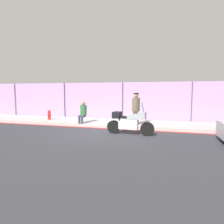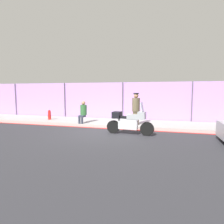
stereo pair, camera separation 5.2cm
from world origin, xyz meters
name	(u,v)px [view 1 (the left image)]	position (x,y,z in m)	size (l,w,h in m)	color
ground_plane	(105,132)	(0.00, 0.00, 0.00)	(120.00, 120.00, 0.00)	#2D2D33
sidewalk	(117,123)	(0.00, 2.47, 0.08)	(32.02, 2.76, 0.16)	#9E9E99
curb_paint_stripe	(110,129)	(0.00, 0.99, 0.00)	(32.02, 0.18, 0.01)	red
storefront_fence	(123,102)	(0.00, 3.94, 1.29)	(30.42, 0.17, 2.59)	#AD7FC6
motorcycle	(129,121)	(1.24, -0.11, 0.61)	(2.23, 0.59, 1.50)	black
officer_standing	(136,109)	(1.25, 1.73, 1.05)	(0.42, 0.42, 1.75)	brown
person_seated_on_curb	(83,111)	(-1.82, 1.54, 0.86)	(0.38, 0.66, 1.27)	#2D3342
fire_hydrant	(49,115)	(-4.49, 2.16, 0.47)	(0.20, 0.25, 0.63)	red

